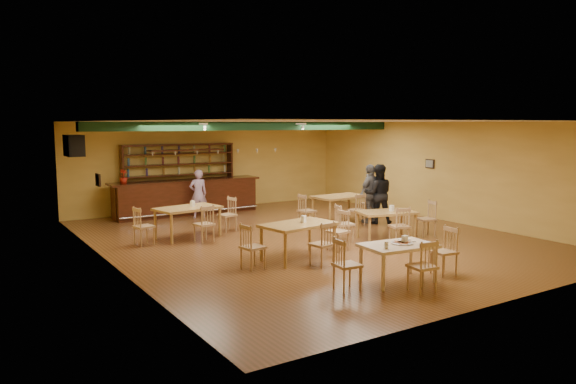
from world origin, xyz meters
TOP-DOWN VIEW (x-y plane):
  - floor at (0.00, 0.00)m, footprint 12.00×12.00m
  - ceiling_beam at (0.00, 2.80)m, footprint 10.00×0.30m
  - track_rail_left at (-1.80, 3.40)m, footprint 0.05×2.50m
  - track_rail_right at (1.40, 3.40)m, footprint 0.05×2.50m
  - ac_unit at (-4.80, 4.20)m, footprint 0.34×0.70m
  - picture_left at (-4.97, 1.00)m, footprint 0.04×0.34m
  - picture_right at (4.97, 0.50)m, footprint 0.04×0.34m
  - bar_counter at (-1.23, 5.15)m, footprint 4.95×0.85m
  - back_bar_hutch at (-1.23, 5.78)m, footprint 3.83×0.40m
  - poinsettia at (-3.25, 5.15)m, footprint 0.31×0.31m
  - dining_table_a at (-2.59, 1.69)m, footprint 1.75×1.23m
  - dining_table_b at (2.14, 1.39)m, footprint 1.64×1.04m
  - dining_table_c at (-1.43, -1.74)m, footprint 1.71×1.18m
  - dining_table_d at (1.64, -1.18)m, footprint 1.61×1.20m
  - near_table at (-0.80, -4.17)m, footprint 1.42×0.99m
  - pizza_tray at (-0.71, -4.17)m, footprint 0.51×0.51m
  - parmesan_shaker at (-1.24, -4.31)m, footprint 0.08×0.08m
  - napkin_stack at (-0.47, -3.98)m, footprint 0.23×0.19m
  - pizza_server at (-0.57, -4.12)m, footprint 0.31×0.27m
  - side_plate at (-0.28, -4.36)m, footprint 0.24×0.24m
  - patron_bar at (-1.17, 4.33)m, footprint 0.60×0.44m
  - patron_right_a at (2.94, 0.59)m, footprint 1.08×1.02m
  - patron_right_b at (2.84, 0.82)m, footprint 1.10×0.69m

SIDE VIEW (x-z plane):
  - floor at x=0.00m, z-range 0.00..0.00m
  - near_table at x=-0.80m, z-range 0.00..0.72m
  - dining_table_d at x=1.64m, z-range 0.00..0.72m
  - dining_table_c at x=-1.43m, z-range 0.00..0.80m
  - dining_table_b at x=2.14m, z-range 0.00..0.80m
  - dining_table_a at x=-2.59m, z-range 0.00..0.80m
  - bar_counter at x=-1.23m, z-range 0.00..1.13m
  - side_plate at x=-0.28m, z-range 0.72..0.73m
  - pizza_tray at x=-0.71m, z-range 0.72..0.73m
  - napkin_stack at x=-0.47m, z-range 0.72..0.75m
  - pizza_server at x=-0.57m, z-range 0.73..0.74m
  - patron_bar at x=-1.17m, z-range 0.00..1.52m
  - parmesan_shaker at x=-1.24m, z-range 0.72..0.83m
  - patron_right_b at x=2.84m, z-range 0.00..1.75m
  - patron_right_a at x=2.94m, z-range 0.00..1.76m
  - back_bar_hutch at x=-1.23m, z-range 0.00..2.28m
  - poinsettia at x=-3.25m, z-range 1.13..1.56m
  - picture_left at x=-4.97m, z-range 1.56..1.84m
  - picture_right at x=4.97m, z-range 1.56..1.84m
  - ac_unit at x=-4.80m, z-range 2.11..2.59m
  - ceiling_beam at x=0.00m, z-range 2.75..3.00m
  - track_rail_left at x=-1.80m, z-range 2.92..2.96m
  - track_rail_right at x=1.40m, z-range 2.92..2.96m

